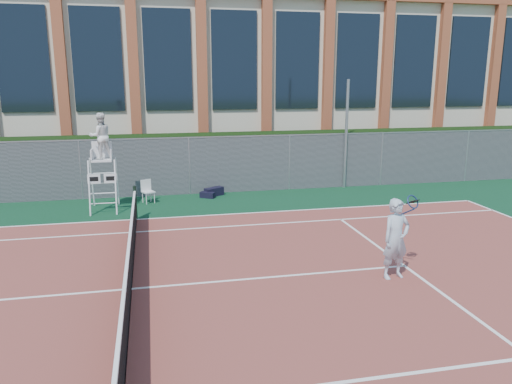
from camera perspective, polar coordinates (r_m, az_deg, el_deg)
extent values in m
plane|color=#233814|center=(11.22, -14.11, -10.84)|extent=(120.00, 120.00, 0.00)
cube|color=#0C381D|center=(12.14, -13.97, -8.94)|extent=(36.00, 20.00, 0.01)
cube|color=brown|center=(11.21, -14.11, -10.75)|extent=(23.77, 10.97, 0.02)
cylinder|color=black|center=(16.36, -13.63, -1.21)|extent=(0.10, 0.10, 1.10)
cube|color=black|center=(11.04, -14.24, -8.65)|extent=(0.03, 11.00, 0.86)
cube|color=white|center=(10.89, -14.37, -6.43)|extent=(0.06, 11.20, 0.07)
cube|color=black|center=(20.56, -13.45, 3.22)|extent=(40.00, 1.40, 2.20)
cube|color=beige|center=(28.29, -13.46, 11.70)|extent=(44.00, 10.00, 8.00)
cube|color=#9A4A2C|center=(28.52, -13.92, 19.95)|extent=(45.00, 10.60, 0.25)
cylinder|color=#9EA0A5|center=(20.64, 10.26, 6.47)|extent=(0.12, 0.12, 4.39)
cylinder|color=white|center=(17.31, -18.52, 0.35)|extent=(0.05, 0.50, 1.83)
cylinder|color=white|center=(17.23, -15.74, 0.49)|extent=(0.05, 0.50, 1.83)
cylinder|color=white|center=(18.22, -18.21, 0.98)|extent=(0.05, 0.50, 1.83)
cylinder|color=white|center=(18.14, -15.57, 1.11)|extent=(0.05, 0.50, 1.83)
cube|color=white|center=(17.57, -17.19, 3.50)|extent=(0.66, 0.56, 0.06)
cube|color=white|center=(17.78, -17.19, 4.68)|extent=(0.66, 0.05, 0.56)
cube|color=white|center=(17.32, -18.03, 1.43)|extent=(0.41, 0.03, 0.32)
cube|color=white|center=(17.27, -16.30, 1.51)|extent=(0.41, 0.03, 0.32)
imported|color=white|center=(17.51, -17.35, 6.12)|extent=(0.90, 0.80, 1.54)
cube|color=silver|center=(18.41, -12.21, 0.01)|extent=(0.52, 0.52, 0.04)
cube|color=silver|center=(18.52, -12.47, 0.77)|extent=(0.37, 0.20, 0.42)
cylinder|color=silver|center=(18.26, -12.42, -0.80)|extent=(0.03, 0.03, 0.39)
cylinder|color=silver|center=(18.39, -11.53, -0.66)|extent=(0.03, 0.03, 0.39)
cylinder|color=silver|center=(18.54, -12.82, -0.61)|extent=(0.03, 0.03, 0.39)
cylinder|color=silver|center=(18.66, -11.95, -0.48)|extent=(0.03, 0.03, 0.39)
cube|color=black|center=(19.21, -4.82, 0.03)|extent=(0.80, 0.64, 0.32)
cube|color=black|center=(18.92, -5.56, -0.34)|extent=(0.60, 0.51, 0.22)
imported|color=#ADC0CF|center=(11.58, 15.70, -5.18)|extent=(0.73, 0.55, 1.83)
torus|color=#14264B|center=(11.81, 17.48, -1.08)|extent=(0.38, 0.30, 0.30)
sphere|color=#CCE533|center=(12.02, 17.46, -1.08)|extent=(0.07, 0.07, 0.07)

